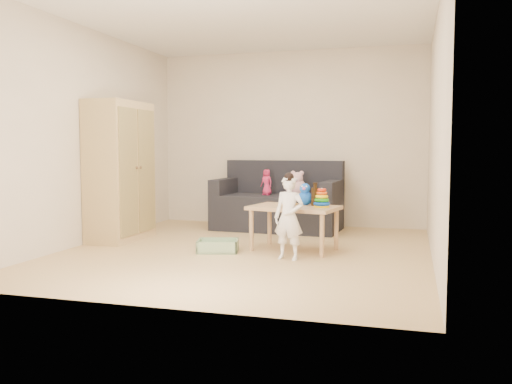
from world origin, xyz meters
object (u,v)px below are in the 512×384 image
(sofa, at_px, (277,212))
(play_table, at_px, (294,228))
(wardrobe, at_px, (120,171))
(toddler, at_px, (289,219))

(sofa, bearing_deg, play_table, -65.64)
(sofa, relative_size, play_table, 1.83)
(wardrobe, relative_size, play_table, 1.81)
(wardrobe, bearing_deg, toddler, -15.07)
(sofa, relative_size, toddler, 2.05)
(play_table, distance_m, toddler, 0.54)
(play_table, relative_size, toddler, 1.12)
(play_table, bearing_deg, sofa, 110.79)
(toddler, bearing_deg, play_table, 105.48)
(wardrobe, bearing_deg, sofa, 38.75)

